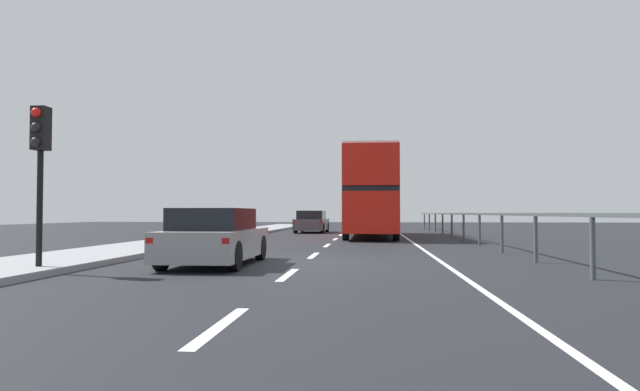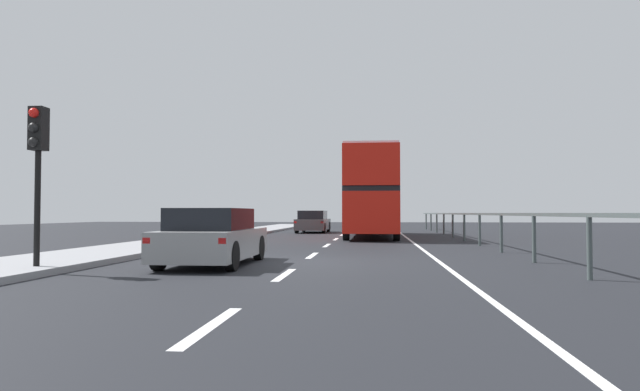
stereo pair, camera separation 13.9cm
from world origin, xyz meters
name	(u,v)px [view 2 (the right image)]	position (x,y,z in m)	size (l,w,h in m)	color
ground_plane	(303,264)	(0.00, 0.00, -0.05)	(73.31, 120.00, 0.10)	black
near_sidewalk_kerb	(77,257)	(-5.98, 0.00, 0.07)	(2.92, 80.00, 0.14)	gray
lane_paint_markings	(384,244)	(2.16, 8.27, 0.00)	(3.54, 46.00, 0.01)	silver
bridge_side_railing	(471,219)	(5.71, 9.00, 0.98)	(0.10, 42.00, 1.23)	#444F4F
double_decker_bus_red	(371,192)	(1.66, 14.96, 2.30)	(2.52, 11.26, 4.29)	red
hatchback_car_near	(213,237)	(-2.03, -1.04, 0.65)	(1.82, 4.20, 1.34)	gray
traffic_signal_pole	(38,146)	(-5.11, -3.14, 2.60)	(0.30, 0.42, 3.28)	black
sedan_car_ahead	(313,222)	(-2.02, 20.57, 0.66)	(1.89, 4.33, 1.37)	#444A4D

